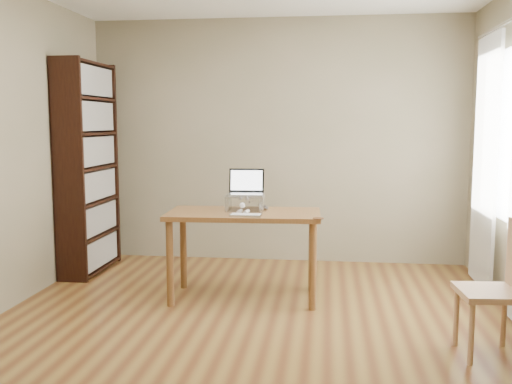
% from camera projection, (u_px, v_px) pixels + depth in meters
% --- Properties ---
extents(room, '(4.04, 4.54, 2.64)m').
position_uv_depth(room, '(253.00, 152.00, 3.91)').
color(room, '#5C3318').
rests_on(room, ground).
extents(bookshelf, '(0.30, 0.90, 2.10)m').
position_uv_depth(bookshelf, '(88.00, 168.00, 5.69)').
color(bookshelf, black).
rests_on(bookshelf, ground).
extents(curtains, '(0.03, 1.90, 2.25)m').
position_uv_depth(curtains, '(504.00, 165.00, 4.47)').
color(curtains, white).
rests_on(curtains, ground).
extents(desk, '(1.31, 0.69, 0.75)m').
position_uv_depth(desk, '(244.00, 225.00, 4.82)').
color(desk, brown).
rests_on(desk, ground).
extents(laptop_stand, '(0.32, 0.25, 0.13)m').
position_uv_depth(laptop_stand, '(245.00, 201.00, 4.88)').
color(laptop_stand, silver).
rests_on(laptop_stand, desk).
extents(laptop, '(0.31, 0.27, 0.22)m').
position_uv_depth(laptop, '(246.00, 188.00, 4.92)').
color(laptop, silver).
rests_on(laptop, laptop_stand).
extents(keyboard, '(0.26, 0.12, 0.02)m').
position_uv_depth(keyboard, '(246.00, 215.00, 4.59)').
color(keyboard, silver).
rests_on(keyboard, desk).
extents(coaster, '(0.09, 0.09, 0.01)m').
position_uv_depth(coaster, '(318.00, 218.00, 4.47)').
color(coaster, brown).
rests_on(coaster, desk).
extents(cat, '(0.25, 0.48, 0.16)m').
position_uv_depth(cat, '(249.00, 202.00, 4.91)').
color(cat, '#443C35').
rests_on(cat, desk).
extents(chair, '(0.42, 0.42, 0.88)m').
position_uv_depth(chair, '(501.00, 285.00, 3.63)').
color(chair, tan).
rests_on(chair, ground).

